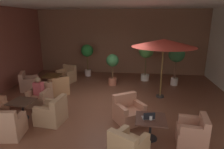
{
  "coord_description": "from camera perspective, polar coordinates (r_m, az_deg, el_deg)",
  "views": [
    {
      "loc": [
        0.9,
        -6.98,
        3.12
      ],
      "look_at": [
        0.0,
        0.45,
        1.01
      ],
      "focal_mm": 31.19,
      "sensor_mm": 36.0,
      "label": 1
    }
  ],
  "objects": [
    {
      "name": "ceiling_slab",
      "position": [
        7.06,
        -0.48,
        20.75
      ],
      "size": [
        10.0,
        9.07,
        0.06
      ],
      "primitive_type": "cube",
      "color": "white",
      "rests_on": "wall_back_brick"
    },
    {
      "name": "armchair_mid_center_south",
      "position": [
        7.83,
        -20.3,
        -6.27
      ],
      "size": [
        0.77,
        0.8,
        0.83
      ],
      "color": "tan",
      "rests_on": "ground_plane"
    },
    {
      "name": "armchair_front_right_north",
      "position": [
        8.7,
        -15.27,
        -3.72
      ],
      "size": [
        1.03,
        1.03,
        0.81
      ],
      "color": "tan",
      "rests_on": "ground_plane"
    },
    {
      "name": "iced_drink_cup",
      "position": [
        5.28,
        11.29,
        -12.34
      ],
      "size": [
        0.08,
        0.08,
        0.11
      ],
      "primitive_type": "cylinder",
      "color": "white",
      "rests_on": "cafe_table_front_left"
    },
    {
      "name": "wall_back_brick",
      "position": [
        11.58,
        2.45,
        9.44
      ],
      "size": [
        10.0,
        0.08,
        3.71
      ],
      "primitive_type": "cube",
      "color": "brown",
      "rests_on": "ground_plane"
    },
    {
      "name": "armchair_front_right_south",
      "position": [
        9.76,
        -23.19,
        -2.37
      ],
      "size": [
        1.0,
        1.0,
        0.83
      ],
      "color": "tan",
      "rests_on": "ground_plane"
    },
    {
      "name": "armchair_front_left_north",
      "position": [
        6.27,
        4.92,
        -10.91
      ],
      "size": [
        1.12,
        1.12,
        0.85
      ],
      "color": "tan",
      "rests_on": "ground_plane"
    },
    {
      "name": "cafe_table_mid_center",
      "position": [
        6.97,
        -24.84,
        -7.99
      ],
      "size": [
        0.77,
        0.77,
        0.61
      ],
      "color": "black",
      "rests_on": "ground_plane"
    },
    {
      "name": "patio_umbrella_tall_red",
      "position": [
        7.89,
        14.92,
        8.87
      ],
      "size": [
        2.51,
        2.51,
        2.41
      ],
      "color": "#2D2D2D",
      "rests_on": "ground_plane"
    },
    {
      "name": "potted_tree_left_corner",
      "position": [
        11.05,
        -7.26,
        6.16
      ],
      "size": [
        0.69,
        0.69,
        1.81
      ],
      "color": "silver",
      "rests_on": "ground_plane"
    },
    {
      "name": "ground_plane",
      "position": [
        7.7,
        -0.41,
        -8.25
      ],
      "size": [
        10.0,
        9.07,
        0.02
      ],
      "primitive_type": "cube",
      "color": "brown"
    },
    {
      "name": "cafe_table_front_right",
      "position": [
        9.59,
        -17.2,
        -0.86
      ],
      "size": [
        0.85,
        0.85,
        0.61
      ],
      "color": "black",
      "rests_on": "ground_plane"
    },
    {
      "name": "armchair_front_left_south",
      "position": [
        5.57,
        22.6,
        -15.76
      ],
      "size": [
        0.8,
        0.81,
        0.82
      ],
      "color": "#B0755E",
      "rests_on": "ground_plane"
    },
    {
      "name": "armchair_front_right_east",
      "position": [
        10.36,
        -13.13,
        -0.41
      ],
      "size": [
        1.0,
        0.99,
        0.85
      ],
      "color": "tan",
      "rests_on": "ground_plane"
    },
    {
      "name": "potted_tree_mid_right",
      "position": [
        10.23,
        9.93,
        5.92
      ],
      "size": [
        0.76,
        0.76,
        1.98
      ],
      "color": "silver",
      "rests_on": "ground_plane"
    },
    {
      "name": "patron_blue_shirt",
      "position": [
        7.66,
        -20.76,
        -3.4
      ],
      "size": [
        0.35,
        0.25,
        0.68
      ],
      "color": "#B34449",
      "rests_on": "ground_plane"
    },
    {
      "name": "armchair_mid_center_north",
      "position": [
        6.19,
        -28.46,
        -13.29
      ],
      "size": [
        0.9,
        0.85,
        0.87
      ],
      "color": "tan",
      "rests_on": "ground_plane"
    },
    {
      "name": "potted_tree_mid_left",
      "position": [
        9.82,
        18.37,
        4.93
      ],
      "size": [
        0.76,
        0.76,
        1.92
      ],
      "color": "silver",
      "rests_on": "ground_plane"
    },
    {
      "name": "cafe_table_front_left",
      "position": [
        5.42,
        11.26,
        -13.64
      ],
      "size": [
        0.83,
        0.83,
        0.61
      ],
      "color": "black",
      "rests_on": "ground_plane"
    },
    {
      "name": "potted_tree_right_corner",
      "position": [
        9.41,
        0.15,
        2.87
      ],
      "size": [
        0.61,
        0.61,
        1.54
      ],
      "color": "#AF6047",
      "rests_on": "ground_plane"
    },
    {
      "name": "armchair_front_left_east",
      "position": [
        4.73,
        4.79,
        -20.74
      ],
      "size": [
        0.98,
        1.0,
        0.8
      ],
      "color": "tan",
      "rests_on": "ground_plane"
    },
    {
      "name": "open_laptop",
      "position": [
        5.32,
        10.66,
        -12.12
      ],
      "size": [
        0.35,
        0.29,
        0.2
      ],
      "color": "#9EA0A5",
      "rests_on": "cafe_table_front_left"
    },
    {
      "name": "armchair_mid_center_east",
      "position": [
        6.47,
        -17.18,
        -10.75
      ],
      "size": [
        0.88,
        0.87,
        0.84
      ],
      "color": "tan",
      "rests_on": "ground_plane"
    }
  ]
}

